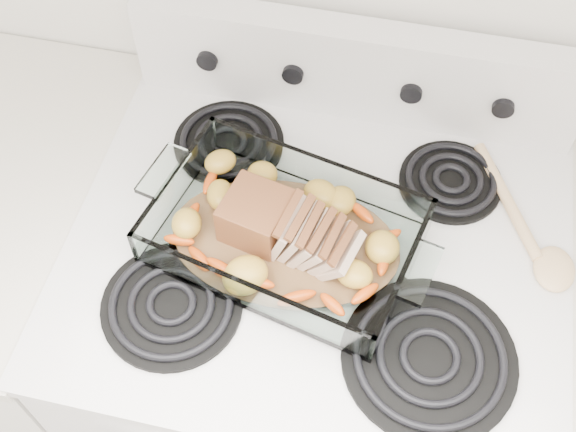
% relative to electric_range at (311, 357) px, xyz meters
% --- Properties ---
extents(electric_range, '(0.78, 0.70, 1.12)m').
position_rel_electric_range_xyz_m(electric_range, '(0.00, 0.00, 0.00)').
color(electric_range, silver).
rests_on(electric_range, ground).
extents(counter_left, '(0.58, 0.68, 0.93)m').
position_rel_electric_range_xyz_m(counter_left, '(-0.67, -0.00, -0.02)').
color(counter_left, silver).
rests_on(counter_left, ground).
extents(baking_dish, '(0.39, 0.25, 0.07)m').
position_rel_electric_range_xyz_m(baking_dish, '(-0.05, -0.02, 0.48)').
color(baking_dish, silver).
rests_on(baking_dish, electric_range).
extents(pork_roast, '(0.21, 0.09, 0.08)m').
position_rel_electric_range_xyz_m(pork_roast, '(-0.06, -0.02, 0.51)').
color(pork_roast, brown).
rests_on(pork_roast, baking_dish).
extents(roast_vegetables, '(0.33, 0.18, 0.04)m').
position_rel_electric_range_xyz_m(roast_vegetables, '(-0.05, 0.01, 0.49)').
color(roast_vegetables, '#E74E07').
rests_on(roast_vegetables, baking_dish).
extents(wooden_spoon, '(0.17, 0.26, 0.02)m').
position_rel_electric_range_xyz_m(wooden_spoon, '(0.33, 0.07, 0.46)').
color(wooden_spoon, beige).
rests_on(wooden_spoon, electric_range).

